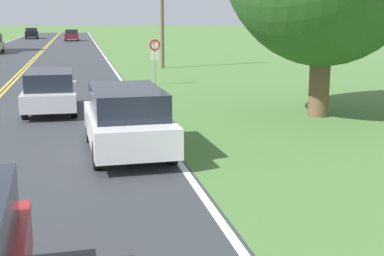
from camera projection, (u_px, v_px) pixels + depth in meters
name	position (u px, v px, depth m)	size (l,w,h in m)	color
traffic_sign	(155.00, 50.00, 26.93)	(0.60, 0.10, 2.34)	gray
car_white_van_mid_near	(127.00, 118.00, 13.63)	(2.09, 4.61, 1.67)	black
car_silver_hatchback_mid_far	(50.00, 90.00, 19.50)	(1.84, 4.30, 1.51)	black
car_maroon_suv_distant	(72.00, 35.00, 76.00)	(1.94, 3.97, 1.62)	black
car_black_suv_horizon	(32.00, 33.00, 83.61)	(2.14, 4.95, 1.69)	black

